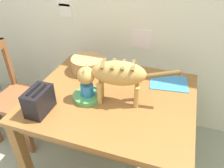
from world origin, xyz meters
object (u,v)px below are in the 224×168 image
(coffee_mug, at_px, (87,90))
(wicker_basket, at_px, (87,64))
(magazine, at_px, (169,83))
(cat, at_px, (114,75))
(toaster, at_px, (39,101))
(wooden_chair_far, at_px, (14,97))
(dining_table, at_px, (112,105))
(book_stack, at_px, (134,74))
(saucer_bowl, at_px, (88,96))

(coffee_mug, xyz_separation_m, wicker_basket, (-0.16, 0.36, -0.02))
(magazine, relative_size, wicker_basket, 1.07)
(cat, relative_size, toaster, 3.30)
(toaster, bearing_deg, wooden_chair_far, 148.89)
(dining_table, bearing_deg, wicker_basket, 138.88)
(cat, height_order, wicker_basket, cat)
(cat, bearing_deg, wooden_chair_far, 74.69)
(magazine, distance_m, toaster, 0.98)
(toaster, xyz_separation_m, wooden_chair_far, (-0.58, 0.35, -0.36))
(cat, relative_size, wooden_chair_far, 0.71)
(book_stack, height_order, toaster, toaster)
(dining_table, xyz_separation_m, wicker_basket, (-0.31, 0.27, 0.15))
(saucer_bowl, relative_size, coffee_mug, 1.58)
(magazine, xyz_separation_m, toaster, (-0.77, -0.61, 0.08))
(book_stack, bearing_deg, wicker_basket, -172.73)
(toaster, bearing_deg, saucer_bowl, 43.33)
(saucer_bowl, relative_size, wicker_basket, 0.77)
(coffee_mug, bearing_deg, wooden_chair_far, 171.36)
(dining_table, height_order, saucer_bowl, saucer_bowl)
(dining_table, bearing_deg, toaster, -141.25)
(magazine, xyz_separation_m, wooden_chair_far, (-1.34, -0.26, -0.28))
(dining_table, bearing_deg, magazine, 38.40)
(coffee_mug, bearing_deg, magazine, 36.38)
(cat, relative_size, wicker_basket, 2.43)
(magazine, height_order, wicker_basket, wicker_basket)
(dining_table, bearing_deg, cat, -59.21)
(saucer_bowl, xyz_separation_m, book_stack, (0.24, 0.41, -0.00))
(dining_table, xyz_separation_m, magazine, (0.37, 0.30, 0.09))
(book_stack, xyz_separation_m, wicker_basket, (-0.40, -0.05, 0.05))
(dining_table, xyz_separation_m, coffee_mug, (-0.15, -0.09, 0.16))
(coffee_mug, height_order, toaster, toaster)
(wooden_chair_far, bearing_deg, saucer_bowl, 81.15)
(wicker_basket, xyz_separation_m, toaster, (-0.08, -0.59, 0.02))
(saucer_bowl, relative_size, toaster, 1.05)
(cat, height_order, toaster, cat)
(saucer_bowl, relative_size, magazine, 0.72)
(dining_table, height_order, wooden_chair_far, wooden_chair_far)
(coffee_mug, xyz_separation_m, wooden_chair_far, (-0.82, 0.12, -0.35))
(dining_table, distance_m, book_stack, 0.35)
(coffee_mug, xyz_separation_m, toaster, (-0.24, -0.22, 0.01))
(wooden_chair_far, bearing_deg, dining_table, 87.79)
(saucer_bowl, distance_m, book_stack, 0.48)
(coffee_mug, relative_size, magazine, 0.46)
(saucer_bowl, bearing_deg, cat, 10.13)
(magazine, distance_m, book_stack, 0.29)
(magazine, bearing_deg, wooden_chair_far, -176.47)
(magazine, bearing_deg, toaster, -148.94)
(dining_table, bearing_deg, book_stack, 75.27)
(dining_table, height_order, magazine, magazine)
(cat, distance_m, toaster, 0.51)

